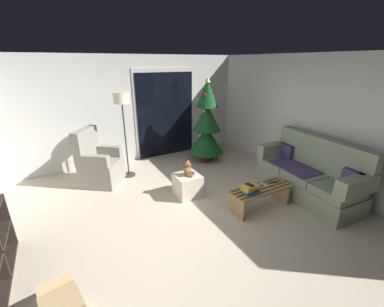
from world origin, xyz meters
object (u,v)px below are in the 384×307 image
at_px(remote_silver, 264,184).
at_px(couch, 309,175).
at_px(christmas_tree, 207,126).
at_px(cell_phone, 250,185).
at_px(ottoman, 188,185).
at_px(coffee_table, 261,194).
at_px(teddy_bear_chestnut, 188,169).
at_px(floor_lamp, 122,106).
at_px(remote_graphite, 273,182).
at_px(book_stack, 250,189).
at_px(armchair, 99,165).

bearing_deg(remote_silver, couch, 158.68).
bearing_deg(christmas_tree, remote_silver, -96.14).
distance_m(couch, christmas_tree, 2.53).
bearing_deg(cell_phone, ottoman, 111.83).
distance_m(coffee_table, teddy_bear_chestnut, 1.32).
bearing_deg(floor_lamp, remote_graphite, -50.06).
distance_m(remote_graphite, book_stack, 0.61).
height_order(book_stack, cell_phone, cell_phone).
distance_m(coffee_table, ottoman, 1.31).
distance_m(remote_silver, ottoman, 1.36).
xyz_separation_m(coffee_table, cell_phone, (-0.30, -0.04, 0.28)).
bearing_deg(book_stack, coffee_table, 8.11).
relative_size(coffee_table, teddy_bear_chestnut, 3.86).
height_order(floor_lamp, teddy_bear_chestnut, floor_lamp).
relative_size(couch, ottoman, 4.53).
bearing_deg(teddy_bear_chestnut, book_stack, -59.70).
height_order(coffee_table, floor_lamp, floor_lamp).
bearing_deg(book_stack, remote_silver, 12.86).
distance_m(armchair, floor_lamp, 1.26).
height_order(couch, remote_silver, couch).
bearing_deg(coffee_table, ottoman, 132.41).
height_order(remote_graphite, christmas_tree, christmas_tree).
bearing_deg(couch, christmas_tree, 107.30).
distance_m(remote_silver, armchair, 3.20).
bearing_deg(armchair, floor_lamp, 6.62).
xyz_separation_m(remote_silver, christmas_tree, (0.24, 2.23, 0.50)).
relative_size(coffee_table, christmas_tree, 0.54).
distance_m(christmas_tree, armchair, 2.59).
bearing_deg(remote_graphite, cell_phone, 115.80).
height_order(christmas_tree, floor_lamp, christmas_tree).
distance_m(remote_graphite, armchair, 3.36).
xyz_separation_m(couch, floor_lamp, (-2.69, 2.43, 1.11)).
bearing_deg(teddy_bear_chestnut, armchair, 135.51).
relative_size(remote_silver, ottoman, 0.35).
relative_size(couch, cell_phone, 13.83).
distance_m(couch, ottoman, 2.24).
height_order(remote_graphite, cell_phone, cell_phone).
bearing_deg(teddy_bear_chestnut, cell_phone, -60.21).
distance_m(cell_phone, teddy_bear_chestnut, 1.15).
relative_size(remote_silver, floor_lamp, 0.09).
xyz_separation_m(couch, armchair, (-3.29, 2.36, 0.00)).
bearing_deg(couch, coffee_table, 175.10).
relative_size(remote_silver, cell_phone, 1.08).
xyz_separation_m(cell_phone, christmas_tree, (0.64, 2.32, 0.36)).
bearing_deg(couch, remote_graphite, 170.49).
distance_m(ottoman, teddy_bear_chestnut, 0.32).
xyz_separation_m(couch, christmas_tree, (-0.74, 2.37, 0.49)).
bearing_deg(cell_phone, book_stack, 2.94).
bearing_deg(book_stack, armchair, 129.70).
bearing_deg(teddy_bear_chestnut, ottoman, 132.41).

